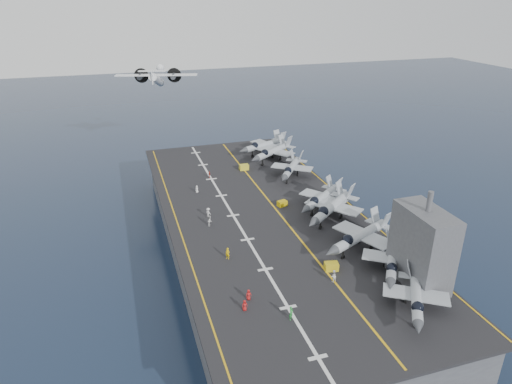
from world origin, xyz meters
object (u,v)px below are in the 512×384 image
object	(u,v)px
island_superstructure	(423,238)
tow_cart_a	(331,266)
fighter_jet_0	(416,296)
transport_plane	(157,80)

from	to	relation	value
island_superstructure	tow_cart_a	bearing A→B (deg)	148.54
fighter_jet_0	transport_plane	bearing A→B (deg)	104.51
fighter_jet_0	tow_cart_a	world-z (taller)	fighter_jet_0
fighter_jet_0	tow_cart_a	distance (m)	14.28
fighter_jet_0	transport_plane	world-z (taller)	transport_plane
transport_plane	fighter_jet_0	bearing A→B (deg)	-75.49
fighter_jet_0	tow_cart_a	bearing A→B (deg)	117.72
fighter_jet_0	transport_plane	size ratio (longest dim) A/B	0.62
transport_plane	tow_cart_a	bearing A→B (deg)	-77.78
island_superstructure	fighter_jet_0	bearing A→B (deg)	-127.45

